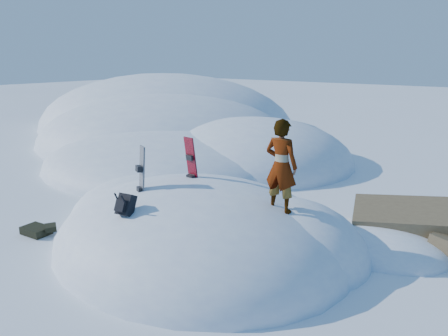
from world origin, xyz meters
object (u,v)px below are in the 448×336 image
Objects in this scene: backpack at (125,205)px; person at (281,166)px; snowboard_dark at (141,182)px; snowboard_red at (192,170)px.

person is (2.26, 2.05, 0.71)m from backpack.
person is at bearing 48.87° from snowboard_dark.
snowboard_red is 2.14m from backpack.
snowboard_dark reaches higher than backpack.
backpack is (0.52, -0.90, -0.17)m from snowboard_dark.
snowboard_dark is at bearing 110.39° from backpack.
snowboard_red is at bearing -2.38° from person.
snowboard_dark is at bearing -100.53° from snowboard_red.
person reaches higher than snowboard_dark.
snowboard_dark is 1.05m from backpack.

